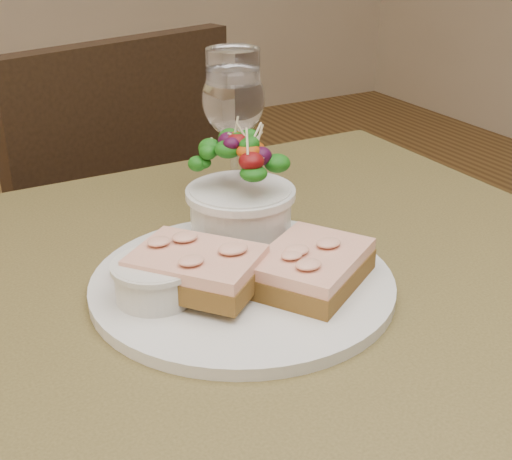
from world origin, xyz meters
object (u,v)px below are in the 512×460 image
chair_far (93,330)px  wine_glass (233,104)px  sandwich_front (311,267)px  sandwich_back (196,268)px  cafe_table (273,382)px  ramekin (155,279)px  salad_bowl (241,190)px  dinner_plate (242,284)px

chair_far → wine_glass: size_ratio=5.14×
sandwich_front → sandwich_back: sandwich_back is taller
wine_glass → chair_far: bearing=98.6°
chair_far → wine_glass: 0.77m
cafe_table → sandwich_front: 0.13m
ramekin → sandwich_back: bearing=-11.2°
sandwich_front → salad_bowl: (-0.02, 0.11, 0.04)m
ramekin → chair_far: bearing=80.9°
dinner_plate → wine_glass: 0.26m
dinner_plate → ramekin: bearing=175.4°
cafe_table → wine_glass: wine_glass is taller
chair_far → sandwich_front: chair_far is taller
ramekin → cafe_table: bearing=-17.2°
dinner_plate → ramekin: ramekin is taller
dinner_plate → salad_bowl: (0.04, 0.07, 0.07)m
chair_far → ramekin: chair_far is taller
ramekin → sandwich_front: bearing=-17.8°
ramekin → wine_glass: size_ratio=0.43×
dinner_plate → wine_glass: wine_glass is taller
cafe_table → sandwich_back: bearing=159.7°
dinner_plate → sandwich_front: sandwich_front is taller
chair_far → wine_glass: wine_glass is taller
ramekin → salad_bowl: salad_bowl is taller
ramekin → salad_bowl: (0.12, 0.07, 0.04)m
sandwich_front → ramekin: 0.15m
chair_far → sandwich_front: bearing=76.7°
sandwich_back → chair_far: bearing=135.3°
dinner_plate → sandwich_front: size_ratio=2.03×
wine_glass → cafe_table: bearing=-108.7°
cafe_table → sandwich_back: (-0.07, 0.03, 0.14)m
cafe_table → sandwich_back: 0.16m
chair_far → sandwich_back: bearing=68.5°
salad_bowl → wine_glass: bearing=65.2°
chair_far → sandwich_front: 0.89m
cafe_table → chair_far: (0.00, 0.73, -0.36)m
dinner_plate → wine_glass: bearing=64.4°
sandwich_back → cafe_table: bearing=31.0°
salad_bowl → wine_glass: wine_glass is taller
cafe_table → sandwich_back: size_ratio=5.58×
cafe_table → dinner_plate: bearing=128.5°
sandwich_back → dinner_plate: bearing=52.0°
cafe_table → wine_glass: size_ratio=4.57×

